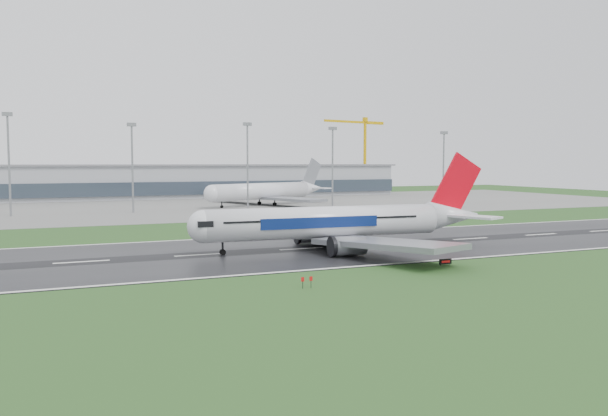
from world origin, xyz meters
name	(u,v)px	position (x,y,z in m)	size (l,w,h in m)	color
ground	(302,249)	(0.00, 0.00, 0.00)	(520.00, 520.00, 0.00)	#1F4519
runway	(302,249)	(0.00, 0.00, 0.05)	(400.00, 45.00, 0.10)	black
apron	(177,206)	(0.00, 125.00, 0.04)	(400.00, 130.00, 0.08)	slate
terminal	(152,182)	(0.00, 185.00, 7.50)	(240.00, 36.00, 15.00)	gray
main_airliner	(345,202)	(7.87, -2.96, 9.05)	(60.65, 57.76, 17.91)	silver
parked_airliner	(266,182)	(32.94, 115.79, 8.98)	(60.70, 56.52, 17.79)	silver
tower_crane	(365,155)	(122.25, 200.00, 21.23)	(42.85, 2.34, 42.46)	#D59E07
runway_sign	(445,262)	(14.72, -25.86, 0.52)	(2.30, 0.26, 1.04)	black
floodmast_1	(9,167)	(-56.08, 100.00, 15.45)	(0.64, 0.64, 30.90)	gray
floodmast_2	(132,170)	(-19.26, 100.00, 14.30)	(0.64, 0.64, 28.60)	gray
floodmast_3	(248,168)	(20.59, 100.00, 14.85)	(0.64, 0.64, 29.71)	gray
floodmast_4	(333,168)	(54.16, 100.00, 14.45)	(0.64, 0.64, 28.91)	gray
floodmast_5	(443,169)	(104.55, 100.00, 14.12)	(0.64, 0.64, 28.23)	gray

